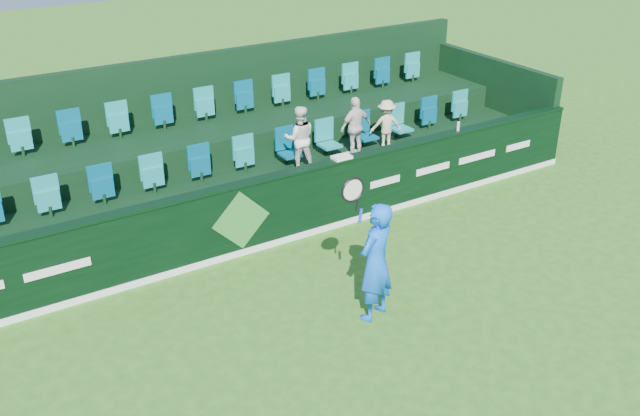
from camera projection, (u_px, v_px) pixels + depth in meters
ground at (371, 377)px, 9.66m from camera, size 60.00×60.00×0.00m
sponsor_hoarding at (238, 219)px, 12.41m from camera, size 16.00×0.25×1.35m
stand_tier_front at (213, 210)px, 13.37m from camera, size 16.00×2.00×0.80m
stand_tier_back at (174, 164)px, 14.71m from camera, size 16.00×1.80×1.30m
stand_rear at (164, 132)px, 14.80m from camera, size 16.00×4.10×2.60m
seat_row_front at (202, 168)px, 13.37m from camera, size 13.50×0.50×0.60m
seat_row_back at (165, 116)px, 14.52m from camera, size 13.50×0.50×0.60m
tennis_player at (375, 261)px, 10.54m from camera, size 1.13×0.67×2.51m
spectator_left at (300, 138)px, 13.83m from camera, size 0.77×0.69×1.29m
spectator_middle at (356, 127)px, 14.47m from camera, size 0.76×0.36×1.25m
spectator_right at (386, 125)px, 14.88m from camera, size 0.78×0.62×1.06m
towel at (342, 157)px, 13.13m from camera, size 0.35×0.23×0.05m
drinks_bottle at (458, 126)px, 14.44m from camera, size 0.06×0.06×0.19m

